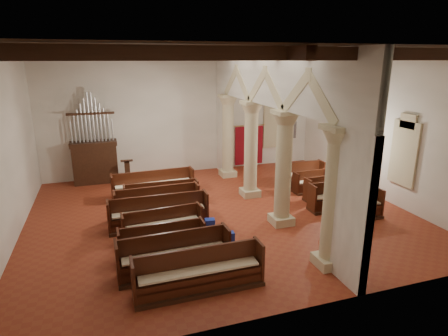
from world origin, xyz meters
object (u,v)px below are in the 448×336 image
Objects in this scene: pipe_organ at (95,155)px; nave_pew_0 at (199,278)px; aisle_pew_0 at (356,210)px; lectern at (128,174)px; processional_banner at (290,150)px.

pipe_organ is 1.32× the size of nave_pew_0.
pipe_organ is 11.83m from aisle_pew_0.
lectern is 0.51× the size of processional_banner.
aisle_pew_0 is at bearing -93.37° from processional_banner.
nave_pew_0 is (-7.81, -10.01, -0.46)m from processional_banner.
processional_banner reaches higher than aisle_pew_0.
aisle_pew_0 is at bearing -36.37° from lectern.
pipe_organ is 1.91m from lectern.
nave_pew_0 is (1.10, -9.00, -0.19)m from lectern.
processional_banner is at bearing -0.04° from pipe_organ.
nave_pew_0 reaches higher than aisle_pew_0.
pipe_organ is 3.29× the size of lectern.
lectern is at bearing -36.17° from pipe_organ.
pipe_organ is 2.20× the size of aisle_pew_0.
pipe_organ reaches higher than nave_pew_0.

